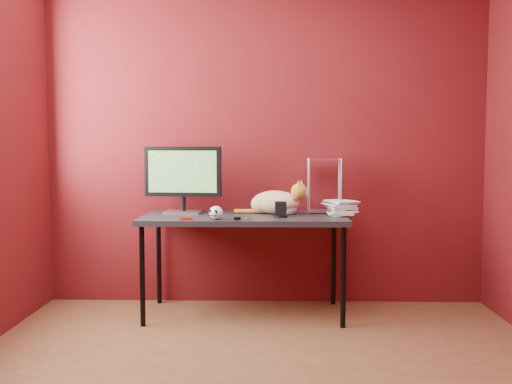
{
  "coord_description": "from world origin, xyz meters",
  "views": [
    {
      "loc": [
        0.04,
        -2.83,
        1.25
      ],
      "look_at": [
        -0.06,
        1.15,
        0.94
      ],
      "focal_mm": 40.0,
      "sensor_mm": 36.0,
      "label": 1
    }
  ],
  "objects_px": {
    "desk": "(244,222)",
    "cat": "(276,202)",
    "monitor": "(183,176)",
    "skull_mug": "(216,213)",
    "speaker": "(281,210)",
    "book_stack": "(330,132)"
  },
  "relations": [
    {
      "from": "skull_mug",
      "to": "speaker",
      "type": "relative_size",
      "value": 0.92
    },
    {
      "from": "skull_mug",
      "to": "speaker",
      "type": "height_order",
      "value": "speaker"
    },
    {
      "from": "desk",
      "to": "speaker",
      "type": "xyz_separation_m",
      "value": [
        0.27,
        -0.11,
        0.1
      ]
    },
    {
      "from": "desk",
      "to": "cat",
      "type": "bearing_deg",
      "value": 20.06
    },
    {
      "from": "monitor",
      "to": "skull_mug",
      "type": "bearing_deg",
      "value": -46.34
    },
    {
      "from": "monitor",
      "to": "book_stack",
      "type": "distance_m",
      "value": 1.15
    },
    {
      "from": "speaker",
      "to": "desk",
      "type": "bearing_deg",
      "value": 156.31
    },
    {
      "from": "skull_mug",
      "to": "book_stack",
      "type": "relative_size",
      "value": 0.09
    },
    {
      "from": "book_stack",
      "to": "cat",
      "type": "bearing_deg",
      "value": 171.56
    },
    {
      "from": "skull_mug",
      "to": "book_stack",
      "type": "distance_m",
      "value": 1.03
    },
    {
      "from": "monitor",
      "to": "speaker",
      "type": "distance_m",
      "value": 0.8
    },
    {
      "from": "cat",
      "to": "book_stack",
      "type": "distance_m",
      "value": 0.66
    },
    {
      "from": "monitor",
      "to": "cat",
      "type": "distance_m",
      "value": 0.73
    },
    {
      "from": "monitor",
      "to": "book_stack",
      "type": "xyz_separation_m",
      "value": [
        1.1,
        -0.07,
        0.33
      ]
    },
    {
      "from": "desk",
      "to": "speaker",
      "type": "bearing_deg",
      "value": -22.73
    },
    {
      "from": "desk",
      "to": "monitor",
      "type": "height_order",
      "value": "monitor"
    },
    {
      "from": "cat",
      "to": "speaker",
      "type": "bearing_deg",
      "value": -57.46
    },
    {
      "from": "desk",
      "to": "monitor",
      "type": "distance_m",
      "value": 0.59
    },
    {
      "from": "monitor",
      "to": "speaker",
      "type": "relative_size",
      "value": 5.18
    },
    {
      "from": "cat",
      "to": "book_stack",
      "type": "xyz_separation_m",
      "value": [
        0.39,
        -0.06,
        0.52
      ]
    },
    {
      "from": "desk",
      "to": "monitor",
      "type": "relative_size",
      "value": 2.55
    },
    {
      "from": "monitor",
      "to": "book_stack",
      "type": "height_order",
      "value": "book_stack"
    }
  ]
}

